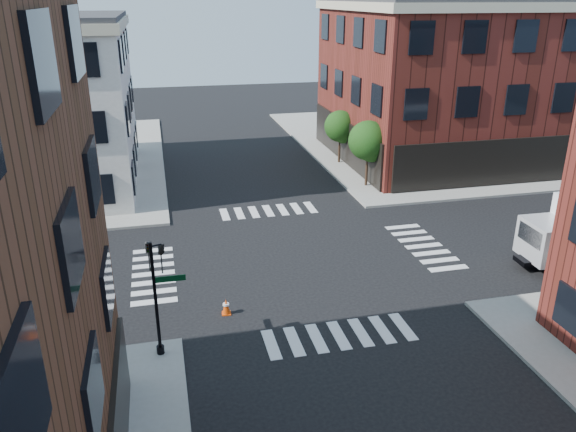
# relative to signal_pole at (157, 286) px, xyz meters

# --- Properties ---
(ground) EXTENTS (120.00, 120.00, 0.00)m
(ground) POSITION_rel_signal_pole_xyz_m (6.72, 6.68, -2.86)
(ground) COLOR black
(ground) RESTS_ON ground
(sidewalk_ne) EXTENTS (30.00, 30.00, 0.15)m
(sidewalk_ne) POSITION_rel_signal_pole_xyz_m (27.72, 27.68, -2.78)
(sidewalk_ne) COLOR gray
(sidewalk_ne) RESTS_ON ground
(building_ne) EXTENTS (25.00, 16.00, 12.00)m
(building_ne) POSITION_rel_signal_pole_xyz_m (27.22, 22.68, 3.14)
(building_ne) COLOR #4E1A13
(building_ne) RESTS_ON ground
(tree_near) EXTENTS (2.69, 2.69, 4.49)m
(tree_near) POSITION_rel_signal_pole_xyz_m (14.28, 16.65, 0.30)
(tree_near) COLOR black
(tree_near) RESTS_ON ground
(tree_far) EXTENTS (2.43, 2.43, 4.07)m
(tree_far) POSITION_rel_signal_pole_xyz_m (14.28, 22.65, 0.02)
(tree_far) COLOR black
(tree_far) RESTS_ON ground
(signal_pole) EXTENTS (1.29, 1.24, 4.60)m
(signal_pole) POSITION_rel_signal_pole_xyz_m (0.00, 0.00, 0.00)
(signal_pole) COLOR black
(signal_pole) RESTS_ON ground
(traffic_cone) EXTENTS (0.40, 0.40, 0.69)m
(traffic_cone) POSITION_rel_signal_pole_xyz_m (2.65, 2.30, -2.52)
(traffic_cone) COLOR #D74309
(traffic_cone) RESTS_ON ground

